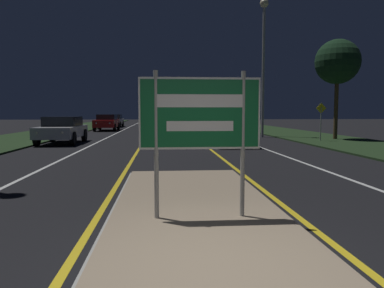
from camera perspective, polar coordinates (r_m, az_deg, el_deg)
The scene contains 21 objects.
ground_plane at distance 4.14m, azimuth 4.10°, elevation -19.75°, with size 160.00×160.00×0.00m, color black.
median_island at distance 5.94m, azimuth 1.19°, elevation -11.56°, with size 2.91×9.26×0.10m.
verge_left at distance 25.39m, azimuth -25.19°, elevation 0.67°, with size 5.00×100.00×0.08m.
verge_right at distance 25.83m, azimuth 18.35°, elevation 0.95°, with size 5.00×100.00×0.08m.
centre_line_yellow_left at distance 28.79m, azimuth -6.75°, elevation 1.48°, with size 0.12×70.00×0.01m.
centre_line_yellow_right at distance 28.85m, azimuth -0.20°, elevation 1.53°, with size 0.12×70.00×0.01m.
lane_line_white_left at distance 28.99m, azimuth -11.80°, elevation 1.44°, with size 0.12×70.00×0.01m.
lane_line_white_right at distance 29.16m, azimuth 4.81°, elevation 1.54°, with size 0.12×70.00×0.01m.
edge_line_white_left at distance 29.52m, azimuth -17.59°, elevation 1.37°, with size 0.10×70.00×0.01m.
edge_line_white_right at distance 29.80m, azimuth 10.51°, elevation 1.55°, with size 0.10×70.00×0.01m.
highway_sign at distance 5.69m, azimuth 1.23°, elevation 3.85°, with size 1.85×0.07×2.25m.
streetlight_right_near at distance 26.14m, azimuth 10.86°, elevation 14.67°, with size 0.58×0.58×9.14m.
car_receding_0 at distance 19.20m, azimuth 5.72°, elevation 2.13°, with size 2.00×4.07×1.49m.
car_receding_1 at distance 32.90m, azimuth 6.16°, elevation 3.26°, with size 1.99×4.54×1.46m.
car_receding_2 at distance 39.54m, azimuth -0.43°, elevation 3.52°, with size 1.87×4.84×1.42m.
car_receding_3 at distance 53.19m, azimuth -1.15°, elevation 3.95°, with size 1.94×4.07×1.51m.
car_approaching_0 at distance 21.61m, azimuth -19.16°, elevation 2.16°, with size 2.02×4.54×1.46m.
car_approaching_1 at distance 35.13m, azimuth -12.84°, elevation 3.30°, with size 1.96×4.70×1.48m.
car_approaching_2 at distance 43.57m, azimuth -11.79°, elevation 3.57°, with size 1.87×4.78×1.42m.
warning_sign at distance 22.55m, azimuth 19.05°, elevation 3.78°, with size 0.60×0.06×2.14m.
roadside_palm_right at distance 24.41m, azimuth 21.30°, elevation 11.53°, with size 2.65×2.65×5.94m.
Camera 1 is at (-0.58, -3.72, 1.73)m, focal length 35.00 mm.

